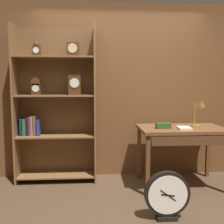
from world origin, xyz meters
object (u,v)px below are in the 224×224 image
round_clock_large (167,195)px  open_repair_manual (184,128)px  toolbox_small (163,126)px  desk_lamp (198,110)px  bookshelf (55,106)px  workbench (182,135)px

round_clock_large → open_repair_manual: bearing=60.8°
toolbox_small → desk_lamp: bearing=10.6°
desk_lamp → open_repair_manual: bearing=-148.1°
desk_lamp → round_clock_large: desk_lamp is taller
bookshelf → workbench: 1.83m
desk_lamp → open_repair_manual: size_ratio=1.79×
toolbox_small → open_repair_manual: size_ratio=0.87×
workbench → desk_lamp: 0.40m
workbench → round_clock_large: workbench is taller
bookshelf → desk_lamp: size_ratio=5.64×
desk_lamp → open_repair_manual: 0.36m
workbench → desk_lamp: desk_lamp is taller
desk_lamp → toolbox_small: desk_lamp is taller
workbench → round_clock_large: size_ratio=2.24×
workbench → open_repair_manual: 0.15m
desk_lamp → round_clock_large: (-0.68, -0.93, -0.78)m
toolbox_small → open_repair_manual: (0.27, -0.06, -0.02)m
round_clock_large → desk_lamp: bearing=53.8°
open_repair_manual → desk_lamp: bearing=37.8°
workbench → open_repair_manual: bearing=-94.9°
toolbox_small → round_clock_large: size_ratio=0.37×
bookshelf → desk_lamp: bookshelf is taller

